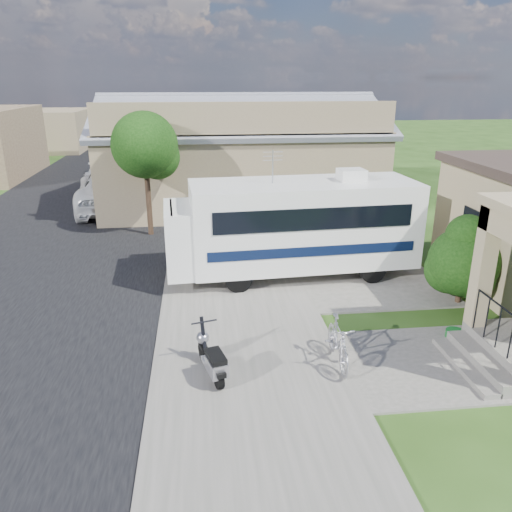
{
  "coord_description": "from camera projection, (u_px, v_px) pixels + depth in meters",
  "views": [
    {
      "loc": [
        -1.89,
        -9.59,
        5.66
      ],
      "look_at": [
        -0.5,
        2.5,
        1.3
      ],
      "focal_mm": 35.0,
      "sensor_mm": 36.0,
      "label": 1
    }
  ],
  "objects": [
    {
      "name": "van",
      "position": [
        113.0,
        167.0,
        28.3
      ],
      "size": [
        2.79,
        6.18,
        1.76
      ],
      "primitive_type": "imported",
      "rotation": [
        0.0,
        0.0,
        0.05
      ],
      "color": "silver",
      "rests_on": "ground"
    },
    {
      "name": "walk_slab",
      "position": [
        440.0,
        363.0,
        10.46
      ],
      "size": [
        4.0,
        3.0,
        0.05
      ],
      "primitive_type": "cube",
      "color": "#5D5B54",
      "rests_on": "ground"
    },
    {
      "name": "warehouse",
      "position": [
        239.0,
        160.0,
        23.47
      ],
      "size": [
        12.5,
        8.4,
        5.04
      ],
      "color": "#856D53",
      "rests_on": "ground"
    },
    {
      "name": "driveway_slab",
      "position": [
        313.0,
        271.0,
        15.44
      ],
      "size": [
        7.0,
        6.0,
        0.05
      ],
      "primitive_type": "cube",
      "color": "#5D5B54",
      "rests_on": "ground"
    },
    {
      "name": "bicycle",
      "position": [
        338.0,
        345.0,
        10.23
      ],
      "size": [
        0.51,
        1.66,
        0.99
      ],
      "primitive_type": "imported",
      "rotation": [
        0.0,
        0.0,
        -0.03
      ],
      "color": "#A1A0A7",
      "rests_on": "ground"
    },
    {
      "name": "distant_bldg_near",
      "position": [
        36.0,
        130.0,
        40.73
      ],
      "size": [
        8.0,
        7.0,
        3.2
      ],
      "primitive_type": "cube",
      "color": "#856D53",
      "rests_on": "ground"
    },
    {
      "name": "shrub",
      "position": [
        465.0,
        259.0,
        12.91
      ],
      "size": [
        1.98,
        1.89,
        2.43
      ],
      "color": "black",
      "rests_on": "ground"
    },
    {
      "name": "street_tree_b",
      "position": [
        164.0,
        121.0,
        27.36
      ],
      "size": [
        2.44,
        2.4,
        4.73
      ],
      "color": "black",
      "rests_on": "ground"
    },
    {
      "name": "street_tree_a",
      "position": [
        148.0,
        148.0,
        18.05
      ],
      "size": [
        2.44,
        2.4,
        4.58
      ],
      "color": "black",
      "rests_on": "ground"
    },
    {
      "name": "garden_hose",
      "position": [
        455.0,
        335.0,
        11.42
      ],
      "size": [
        0.42,
        0.42,
        0.19
      ],
      "primitive_type": "cylinder",
      "color": "#136323",
      "rests_on": "ground"
    },
    {
      "name": "motorhome",
      "position": [
        294.0,
        224.0,
        14.62
      ],
      "size": [
        7.4,
        2.72,
        3.73
      ],
      "rotation": [
        0.0,
        0.0,
        0.06
      ],
      "color": "white",
      "rests_on": "ground"
    },
    {
      "name": "sidewalk_slab",
      "position": [
        223.0,
        224.0,
        20.31
      ],
      "size": [
        4.0,
        80.0,
        0.06
      ],
      "primitive_type": "cube",
      "color": "#5D5B54",
      "rests_on": "ground"
    },
    {
      "name": "pickup_truck",
      "position": [
        113.0,
        189.0,
        22.63
      ],
      "size": [
        3.83,
        6.83,
        1.8
      ],
      "primitive_type": "imported",
      "rotation": [
        0.0,
        0.0,
        3.28
      ],
      "color": "silver",
      "rests_on": "ground"
    },
    {
      "name": "scooter",
      "position": [
        212.0,
        359.0,
        9.8
      ],
      "size": [
        0.7,
        1.5,
        1.0
      ],
      "rotation": [
        0.0,
        0.0,
        0.26
      ],
      "color": "black",
      "rests_on": "ground"
    },
    {
      "name": "ground",
      "position": [
        291.0,
        348.0,
        11.08
      ],
      "size": [
        120.0,
        120.0,
        0.0
      ],
      "primitive_type": "plane",
      "color": "#234111"
    },
    {
      "name": "street_tree_c",
      "position": [
        171.0,
        115.0,
        35.87
      ],
      "size": [
        2.44,
        2.4,
        4.42
      ],
      "color": "black",
      "rests_on": "ground"
    },
    {
      "name": "street_slab",
      "position": [
        58.0,
        230.0,
        19.62
      ],
      "size": [
        9.0,
        80.0,
        0.02
      ],
      "primitive_type": "cube",
      "color": "black",
      "rests_on": "ground"
    }
  ]
}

